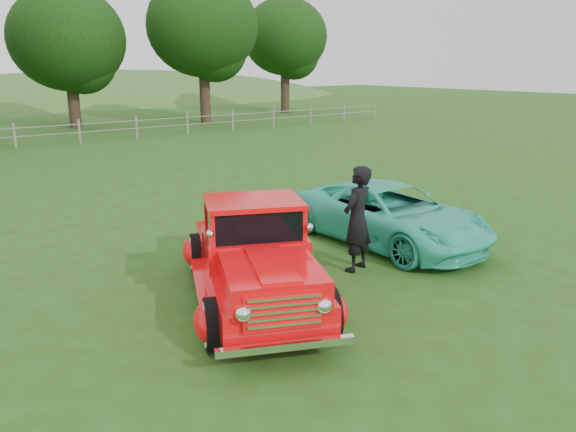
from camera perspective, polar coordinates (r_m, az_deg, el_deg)
ground at (r=9.66m, az=3.65°, el=-8.43°), size 140.00×140.00×0.00m
fence_line at (r=29.41m, az=-26.03°, el=7.34°), size 48.00×0.12×1.20m
tree_near_east at (r=37.27m, az=-21.49°, el=16.36°), size 6.80×6.80×8.33m
tree_mid_east at (r=38.63m, az=-8.70°, el=18.51°), size 7.20×7.20×9.44m
tree_far_east at (r=46.07m, az=-0.30°, el=17.73°), size 6.60×6.60×8.86m
red_pickup at (r=9.31m, az=-3.51°, el=-4.09°), size 3.67×5.26×1.78m
teal_sedan at (r=12.55m, az=10.22°, el=0.18°), size 2.22×4.79×1.33m
man at (r=10.72m, az=7.05°, el=-0.30°), size 0.86×0.69×2.05m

